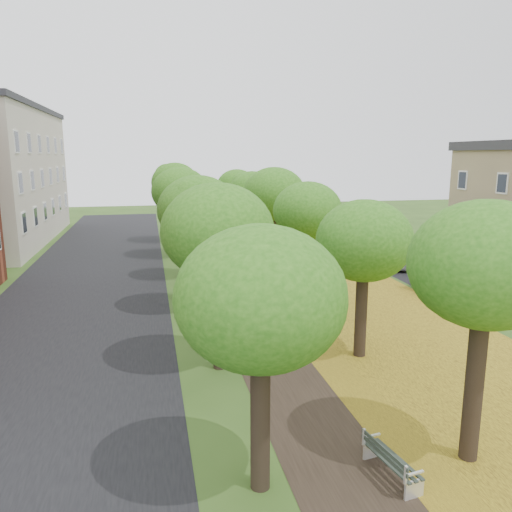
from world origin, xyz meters
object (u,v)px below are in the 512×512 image
car_silver (486,284)px  car_white (413,258)px  car_grey (450,273)px  bench (390,461)px  car_red (477,283)px

car_silver → car_white: bearing=0.0°
car_grey → car_white: size_ratio=0.88×
bench → car_silver: 16.01m
bench → car_red: car_red is taller
bench → car_silver: car_silver is taller
car_white → car_red: bearing=-164.1°
car_silver → car_red: 0.47m
car_grey → car_red: bearing=157.8°
bench → car_grey: (10.46, 14.01, 0.27)m
bench → car_grey: bearing=-46.2°
bench → car_white: 20.57m
car_grey → car_white: bearing=-22.2°
car_red → car_silver: bearing=-100.8°
bench → car_white: size_ratio=0.32×
car_silver → bench: bearing=132.7°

